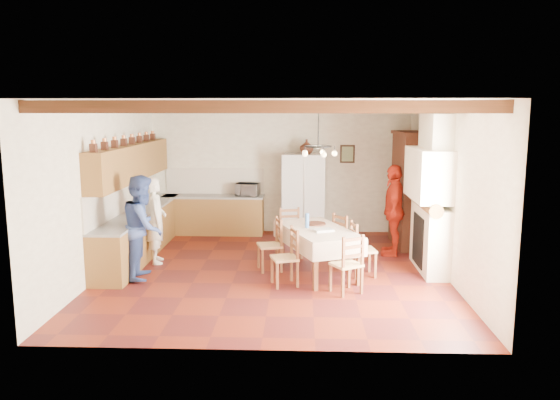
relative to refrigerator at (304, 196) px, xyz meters
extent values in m
cube|color=#511815|center=(-0.55, -2.74, -0.96)|extent=(6.00, 6.50, 0.02)
cube|color=silver|center=(-0.55, -2.74, 2.06)|extent=(6.00, 6.50, 0.02)
cube|color=beige|center=(-0.55, 0.52, 0.55)|extent=(6.00, 0.02, 3.00)
cube|color=beige|center=(-0.55, -6.00, 0.55)|extent=(6.00, 0.02, 3.00)
cube|color=beige|center=(-3.56, -2.74, 0.55)|extent=(0.02, 6.50, 3.00)
cube|color=beige|center=(2.46, -2.74, 0.55)|extent=(0.02, 6.50, 3.00)
cube|color=brown|center=(-3.25, -1.69, -0.52)|extent=(0.60, 4.30, 0.86)
cube|color=brown|center=(-2.10, 0.21, -0.52)|extent=(2.30, 0.60, 0.86)
cube|color=slate|center=(-3.25, -1.69, -0.07)|extent=(0.62, 4.30, 0.04)
cube|color=slate|center=(-2.10, 0.21, -0.07)|extent=(2.34, 0.62, 0.04)
cube|color=silver|center=(-3.54, -1.69, 0.25)|extent=(0.03, 4.30, 0.60)
cube|color=silver|center=(-2.10, 0.50, 0.25)|extent=(2.30, 0.03, 0.60)
cube|color=brown|center=(-3.38, -1.69, 0.90)|extent=(0.35, 4.20, 0.70)
cube|color=black|center=(1.00, 0.49, 0.90)|extent=(0.34, 0.03, 0.42)
cube|color=silver|center=(0.00, 0.00, 0.00)|extent=(0.99, 0.83, 1.89)
cube|color=silver|center=(0.22, -2.84, -0.15)|extent=(1.58, 2.09, 0.05)
cube|color=brown|center=(0.17, -3.76, -0.56)|extent=(0.09, 0.09, 0.77)
cube|color=brown|center=(0.89, -3.47, -0.56)|extent=(0.09, 0.09, 0.77)
cube|color=brown|center=(-0.45, -2.21, -0.56)|extent=(0.09, 0.09, 0.77)
cube|color=brown|center=(0.27, -1.92, -0.56)|extent=(0.09, 0.09, 0.77)
torus|color=black|center=(0.22, -2.84, 1.30)|extent=(0.47, 0.47, 0.03)
imported|color=white|center=(-2.80, -2.24, -0.13)|extent=(0.53, 0.67, 1.63)
imported|color=#395198|center=(-2.77, -3.17, -0.05)|extent=(0.76, 0.93, 1.78)
imported|color=#B42413|center=(1.76, -1.50, -0.04)|extent=(0.62, 1.12, 1.81)
imported|color=silver|center=(-1.30, 0.21, 0.10)|extent=(0.58, 0.44, 0.29)
imported|color=#3D1C12|center=(0.05, 0.00, 1.11)|extent=(0.35, 0.35, 0.32)
camera|label=1|loc=(-0.07, -12.18, 1.94)|focal=35.00mm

